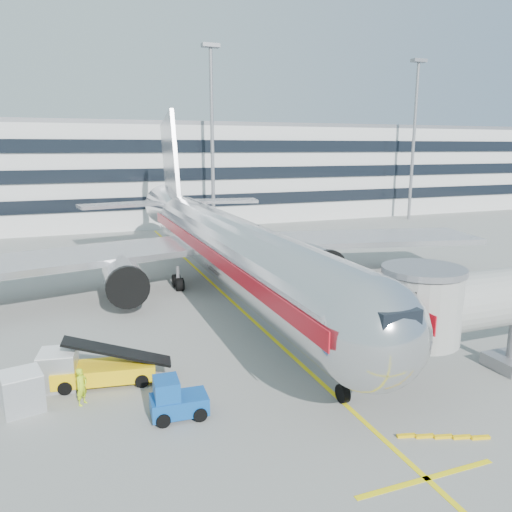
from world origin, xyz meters
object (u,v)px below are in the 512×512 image
object	(u,v)px
main_jet	(221,242)
cargo_container_front	(22,391)
cargo_container_left	(59,369)
ramp_worker	(82,387)
belt_loader	(105,370)
baggage_tug	(175,400)

from	to	relation	value
main_jet	cargo_container_front	size ratio (longest dim) A/B	25.02
cargo_container_left	ramp_worker	distance (m)	2.52
belt_loader	cargo_container_left	size ratio (longest dim) A/B	2.66
baggage_tug	cargo_container_left	size ratio (longest dim) A/B	1.27
main_jet	cargo_container_left	bearing A→B (deg)	-133.50
baggage_tug	belt_loader	bearing A→B (deg)	120.73
main_jet	cargo_container_left	xyz separation A→B (m)	(-12.57, -13.25, -3.29)
main_jet	ramp_worker	bearing A→B (deg)	-126.59
baggage_tug	ramp_worker	world-z (taller)	baggage_tug
belt_loader	cargo_container_left	bearing A→B (deg)	168.56
cargo_container_front	main_jet	bearing A→B (deg)	46.88
main_jet	baggage_tug	size ratio (longest dim) A/B	19.69
belt_loader	baggage_tug	distance (m)	5.27
baggage_tug	cargo_container_front	world-z (taller)	baggage_tug
baggage_tug	cargo_container_left	distance (m)	6.97
ramp_worker	belt_loader	bearing A→B (deg)	9.22
ramp_worker	cargo_container_left	bearing A→B (deg)	65.23
cargo_container_front	cargo_container_left	bearing A→B (deg)	49.75
baggage_tug	cargo_container_front	bearing A→B (deg)	153.97
belt_loader	ramp_worker	xyz separation A→B (m)	(-1.17, -1.86, 0.18)
cargo_container_front	ramp_worker	size ratio (longest dim) A/B	1.13
belt_loader	ramp_worker	size ratio (longest dim) A/B	3.00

